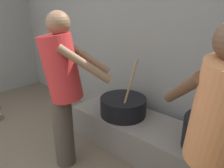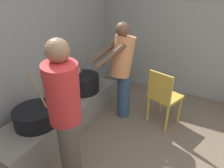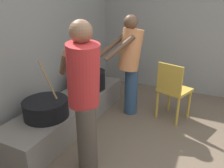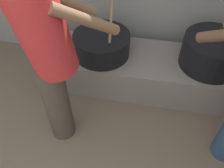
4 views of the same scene
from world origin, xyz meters
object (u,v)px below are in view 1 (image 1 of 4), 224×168
object	(u,v)px
cooking_pot_secondary	(215,136)
cook_in_red_shirt	(63,85)
cook_in_orange_shirt	(216,143)
cooking_pot_main	(123,106)

from	to	relation	value
cooking_pot_secondary	cook_in_red_shirt	world-z (taller)	cook_in_red_shirt
cooking_pot_secondary	cook_in_orange_shirt	world-z (taller)	cook_in_orange_shirt
cooking_pot_main	cook_in_orange_shirt	distance (m)	1.36
cooking_pot_main	cook_in_red_shirt	world-z (taller)	cook_in_red_shirt
cooking_pot_secondary	cook_in_orange_shirt	bearing A→B (deg)	-77.78
cooking_pot_secondary	cook_in_orange_shirt	size ratio (longest dim) A/B	0.49
cook_in_orange_shirt	cooking_pot_main	bearing A→B (deg)	151.25
cook_in_orange_shirt	cook_in_red_shirt	bearing A→B (deg)	-177.94
cooking_pot_main	cooking_pot_secondary	size ratio (longest dim) A/B	0.90
cooking_pot_main	cooking_pot_secondary	xyz separation A→B (m)	(1.01, 0.02, 0.04)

